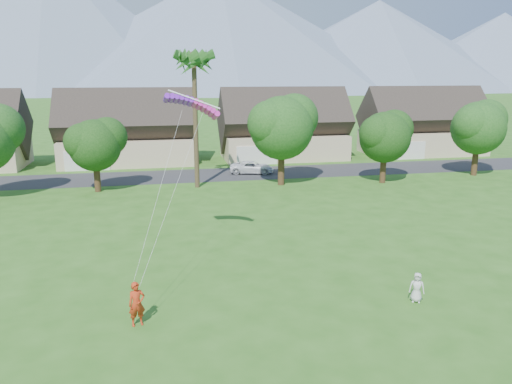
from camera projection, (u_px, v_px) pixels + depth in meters
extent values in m
plane|color=#2D6019|center=(304.00, 339.00, 20.21)|extent=(500.00, 500.00, 0.00)
cube|color=#2D2D30|center=(212.00, 175.00, 52.65)|extent=(90.00, 7.00, 0.01)
imported|color=#B73114|center=(137.00, 304.00, 21.15)|extent=(0.81, 0.64, 1.96)
imported|color=silver|center=(417.00, 287.00, 23.40)|extent=(0.83, 0.72, 1.44)
imported|color=white|center=(252.00, 167.00, 53.30)|extent=(5.04, 3.12, 1.30)
cone|color=slate|center=(52.00, 22.00, 249.73)|extent=(190.00, 190.00, 70.00)
cone|color=slate|center=(221.00, 33.00, 266.63)|extent=(240.00, 240.00, 62.00)
cone|color=slate|center=(377.00, 46.00, 284.93)|extent=(200.00, 200.00, 50.00)
cone|color=slate|center=(501.00, 52.00, 300.53)|extent=(180.00, 180.00, 45.00)
cube|color=beige|center=(128.00, 151.00, 59.19)|extent=(15.00, 8.00, 3.00)
cube|color=#382D28|center=(126.00, 123.00, 58.43)|extent=(15.75, 8.15, 8.15)
cube|color=silver|center=(87.00, 161.00, 54.63)|extent=(4.80, 0.12, 2.20)
cube|color=beige|center=(283.00, 146.00, 62.76)|extent=(15.00, 8.00, 3.00)
cube|color=#382D28|center=(284.00, 120.00, 61.99)|extent=(15.75, 8.15, 8.15)
cube|color=silver|center=(257.00, 155.00, 58.19)|extent=(4.80, 0.12, 2.20)
cube|color=beige|center=(422.00, 142.00, 66.33)|extent=(15.00, 8.00, 3.00)
cube|color=#382D28|center=(424.00, 117.00, 65.56)|extent=(15.75, 8.15, 8.15)
cube|color=silver|center=(407.00, 151.00, 61.76)|extent=(4.80, 0.12, 2.20)
cylinder|color=#47301C|center=(97.00, 180.00, 45.08)|extent=(0.56, 0.56, 2.18)
sphere|color=#214916|center=(95.00, 145.00, 44.35)|extent=(4.62, 4.62, 4.62)
cylinder|color=#47301C|center=(281.00, 170.00, 47.72)|extent=(0.62, 0.62, 2.82)
sphere|color=#214916|center=(282.00, 128.00, 46.78)|extent=(5.98, 5.98, 5.98)
cylinder|color=#47301C|center=(383.00, 171.00, 48.71)|extent=(0.58, 0.58, 2.30)
sphere|color=#214916|center=(385.00, 137.00, 47.93)|extent=(4.90, 4.90, 4.90)
cylinder|color=#47301C|center=(475.00, 163.00, 52.17)|extent=(0.60, 0.60, 2.56)
sphere|color=#214916|center=(478.00, 128.00, 51.31)|extent=(5.44, 5.44, 5.44)
cylinder|color=#4C3D26|center=(196.00, 123.00, 45.62)|extent=(0.44, 0.44, 12.00)
sphere|color=#286021|center=(194.00, 52.00, 44.15)|extent=(3.00, 3.00, 3.00)
cube|color=purple|center=(179.00, 103.00, 27.46)|extent=(1.58, 1.06, 0.50)
cube|color=#D127A3|center=(207.00, 102.00, 27.75)|extent=(1.58, 1.06, 0.50)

